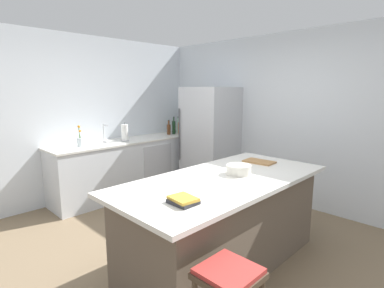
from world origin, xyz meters
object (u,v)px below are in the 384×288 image
(vinegar_bottle, at_px, (179,128))
(syrup_bottle, at_px, (169,129))
(cookbook_stack, at_px, (183,200))
(mixing_bowl, at_px, (239,170))
(kitchen_island, at_px, (223,220))
(refrigerator, at_px, (210,139))
(olive_oil_bottle, at_px, (183,125))
(wine_bottle, at_px, (174,127))
(cutting_board, at_px, (259,162))
(gin_bottle, at_px, (178,126))
(paper_towel_roll, at_px, (125,133))
(bar_stool, at_px, (228,286))
(sink_faucet, at_px, (104,133))
(flower_vase, at_px, (80,140))

(vinegar_bottle, height_order, syrup_bottle, vinegar_bottle)
(cookbook_stack, bearing_deg, mixing_bowl, 100.61)
(kitchen_island, height_order, refrigerator, refrigerator)
(refrigerator, bearing_deg, olive_oil_bottle, 168.19)
(wine_bottle, bearing_deg, cutting_board, -17.73)
(refrigerator, distance_m, gin_bottle, 0.92)
(paper_towel_roll, distance_m, vinegar_bottle, 1.19)
(bar_stool, relative_size, sink_faucet, 2.19)
(wine_bottle, height_order, cookbook_stack, wine_bottle)
(refrigerator, xyz_separation_m, bar_stool, (2.37, -2.51, -0.36))
(kitchen_island, relative_size, gin_bottle, 7.28)
(sink_faucet, bearing_deg, mixing_bowl, 1.66)
(cutting_board, bearing_deg, gin_bottle, 158.98)
(bar_stool, height_order, olive_oil_bottle, olive_oil_bottle)
(sink_faucet, xyz_separation_m, flower_vase, (0.06, -0.43, -0.06))
(kitchen_island, bearing_deg, bar_stool, -49.51)
(mixing_bowl, distance_m, cutting_board, 0.60)
(syrup_bottle, height_order, cutting_board, syrup_bottle)
(kitchen_island, distance_m, paper_towel_roll, 2.56)
(sink_faucet, height_order, wine_bottle, wine_bottle)
(wine_bottle, bearing_deg, syrup_bottle, -101.78)
(refrigerator, xyz_separation_m, cookbook_stack, (1.84, -2.39, 0.03))
(refrigerator, relative_size, mixing_bowl, 7.11)
(kitchen_island, relative_size, cutting_board, 6.37)
(wine_bottle, bearing_deg, kitchen_island, -31.98)
(paper_towel_roll, xyz_separation_m, cutting_board, (2.35, 0.34, -0.14))
(refrigerator, height_order, gin_bottle, refrigerator)
(bar_stool, bearing_deg, syrup_bottle, 144.57)
(flower_vase, relative_size, mixing_bowl, 1.27)
(flower_vase, height_order, paper_towel_roll, flower_vase)
(bar_stool, distance_m, vinegar_bottle, 4.05)
(sink_faucet, distance_m, gin_bottle, 1.59)
(wine_bottle, distance_m, syrup_bottle, 0.11)
(mixing_bowl, height_order, cutting_board, mixing_bowl)
(sink_faucet, xyz_separation_m, syrup_bottle, (0.06, 1.31, -0.05))
(bar_stool, bearing_deg, refrigerator, 133.41)
(olive_oil_bottle, bearing_deg, refrigerator, -11.81)
(paper_towel_roll, height_order, olive_oil_bottle, olive_oil_bottle)
(olive_oil_bottle, height_order, cookbook_stack, olive_oil_bottle)
(bar_stool, bearing_deg, paper_towel_roll, 157.72)
(bar_stool, xyz_separation_m, vinegar_bottle, (-3.15, 2.50, 0.50))
(sink_faucet, xyz_separation_m, wine_bottle, (0.08, 1.42, -0.03))
(refrigerator, xyz_separation_m, cutting_board, (1.54, -0.86, 0.01))
(kitchen_island, bearing_deg, paper_towel_roll, 169.75)
(bar_stool, height_order, cookbook_stack, cookbook_stack)
(kitchen_island, xyz_separation_m, flower_vase, (-2.49, -0.30, 0.56))
(olive_oil_bottle, bearing_deg, mixing_bowl, -32.63)
(wine_bottle, height_order, syrup_bottle, wine_bottle)
(refrigerator, height_order, vinegar_bottle, refrigerator)
(vinegar_bottle, xyz_separation_m, cookbook_stack, (2.62, -2.38, -0.11))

